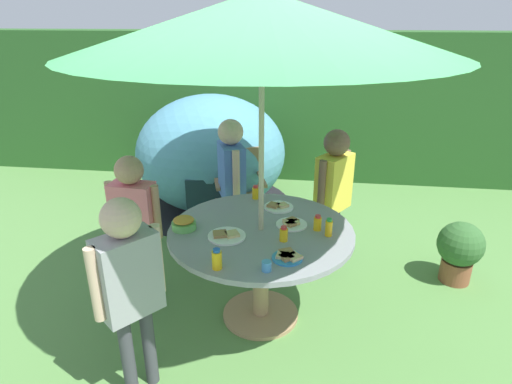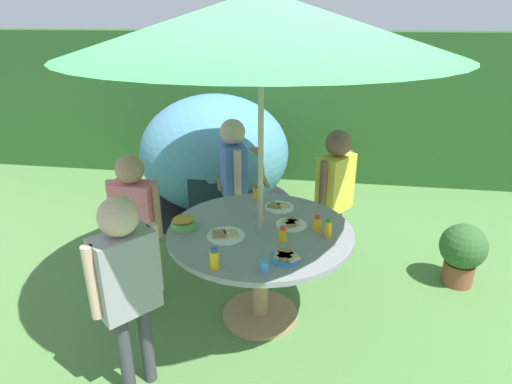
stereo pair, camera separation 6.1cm
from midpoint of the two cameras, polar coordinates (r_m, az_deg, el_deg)
name	(u,v)px [view 2 (the right image)]	position (r m, az deg, el deg)	size (l,w,h in m)	color
ground_plane	(260,316)	(3.40, 1.08, -16.22)	(10.00, 10.00, 0.02)	#548442
hedge_backdrop	(295,105)	(6.03, 5.47, 11.41)	(9.00, 0.70, 1.93)	#285623
garden_table	(260,248)	(3.06, 1.16, -7.45)	(1.29, 1.29, 0.74)	tan
patio_umbrella	(261,24)	(2.65, 1.42, 21.52)	(2.35, 2.35, 2.25)	#B7AD8C
wooden_chair	(241,190)	(4.23, -1.65, 0.33)	(0.58, 0.56, 0.91)	#93704C
dome_tent	(215,153)	(4.98, -5.15, 5.25)	(2.20, 2.20, 1.30)	teal
potted_plant	(462,251)	(3.98, 26.19, -7.10)	(0.38, 0.38, 0.54)	brown
child_in_yellow_shirt	(335,183)	(3.65, 11.00, 1.12)	(0.33, 0.37, 1.27)	navy
child_in_blue_shirt	(233,171)	(3.81, -2.58, 2.76)	(0.30, 0.41, 1.30)	navy
child_in_pink_shirt	(135,212)	(3.27, -15.32, -2.58)	(0.41, 0.21, 1.21)	navy
child_in_grey_shirt	(126,274)	(2.48, -16.26, -10.43)	(0.35, 0.37, 1.26)	#3F3F47
snack_bowl	(184,223)	(3.03, -9.05, -4.05)	(0.17, 0.17, 0.09)	#66B259
plate_center_back	(226,235)	(2.90, -3.47, -5.75)	(0.26, 0.26, 0.03)	white
plate_front_edge	(291,224)	(3.05, 5.27, -4.25)	(0.22, 0.22, 0.03)	white
plate_far_left	(286,257)	(2.65, 4.62, -8.61)	(0.19, 0.19, 0.03)	#338CD8
plate_mid_right	(279,207)	(3.31, 3.60, -1.97)	(0.23, 0.23, 0.03)	white
juice_bottle_near_left	(328,228)	(2.92, 10.18, -4.80)	(0.05, 0.05, 0.13)	yellow
juice_bottle_near_right	(214,259)	(2.54, -4.86, -8.88)	(0.06, 0.06, 0.13)	yellow
juice_bottle_far_right	(283,234)	(2.83, 4.18, -5.66)	(0.06, 0.06, 0.10)	yellow
juice_bottle_center_front	(317,224)	(2.99, 8.73, -4.20)	(0.06, 0.06, 0.11)	yellow
juice_bottle_mid_left	(257,193)	(3.46, 0.59, -0.07)	(0.06, 0.06, 0.11)	yellow
cup_near	(264,266)	(2.52, 1.76, -9.85)	(0.06, 0.06, 0.06)	#4C99D8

